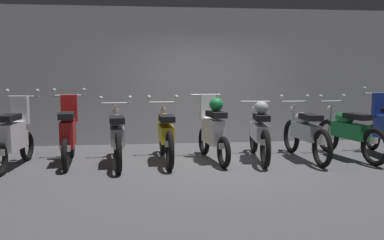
# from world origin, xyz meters

# --- Properties ---
(ground_plane) EXTENTS (80.00, 80.00, 0.00)m
(ground_plane) POSITION_xyz_m (0.00, 0.00, 0.00)
(ground_plane) COLOR #4C4C4F
(back_wall) EXTENTS (16.00, 0.30, 2.96)m
(back_wall) POSITION_xyz_m (0.00, 2.41, 1.48)
(back_wall) COLOR #ADADB2
(back_wall) RESTS_ON ground
(motorbike_slot_0) EXTENTS (0.59, 1.68, 1.29)m
(motorbike_slot_0) POSITION_xyz_m (-3.36, 0.24, 0.53)
(motorbike_slot_0) COLOR black
(motorbike_slot_0) RESTS_ON ground
(motorbike_slot_1) EXTENTS (0.59, 1.68, 1.29)m
(motorbike_slot_1) POSITION_xyz_m (-2.52, 0.46, 0.53)
(motorbike_slot_1) COLOR black
(motorbike_slot_1) RESTS_ON ground
(motorbike_slot_2) EXTENTS (0.59, 1.95, 1.15)m
(motorbike_slot_2) POSITION_xyz_m (-1.68, 0.29, 0.49)
(motorbike_slot_2) COLOR black
(motorbike_slot_2) RESTS_ON ground
(motorbike_slot_3) EXTENTS (0.59, 1.95, 1.15)m
(motorbike_slot_3) POSITION_xyz_m (-0.84, 0.42, 0.49)
(motorbike_slot_3) COLOR black
(motorbike_slot_3) RESTS_ON ground
(motorbike_slot_4) EXTENTS (0.56, 1.68, 1.18)m
(motorbike_slot_4) POSITION_xyz_m (-0.00, 0.38, 0.57)
(motorbike_slot_4) COLOR black
(motorbike_slot_4) RESTS_ON ground
(motorbike_slot_5) EXTENTS (0.56, 1.95, 1.08)m
(motorbike_slot_5) POSITION_xyz_m (0.84, 0.37, 0.53)
(motorbike_slot_5) COLOR black
(motorbike_slot_5) RESTS_ON ground
(motorbike_slot_6) EXTENTS (0.59, 1.95, 1.15)m
(motorbike_slot_6) POSITION_xyz_m (1.68, 0.31, 0.49)
(motorbike_slot_6) COLOR black
(motorbike_slot_6) RESTS_ON ground
(motorbike_slot_7) EXTENTS (0.63, 1.93, 1.15)m
(motorbike_slot_7) POSITION_xyz_m (2.51, 0.32, 0.49)
(motorbike_slot_7) COLOR black
(motorbike_slot_7) RESTS_ON ground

